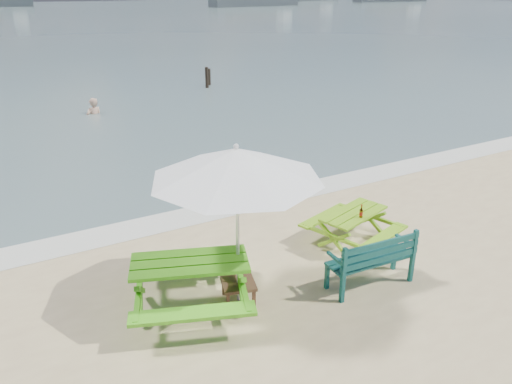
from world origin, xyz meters
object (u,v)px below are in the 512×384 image
side_table (238,291)px  picnic_table_left (191,286)px  picnic_table_right (353,229)px  swimmer (95,121)px  patio_umbrella (236,164)px  park_bench (370,270)px  beer_bottle (361,213)px

side_table → picnic_table_left: bearing=166.9°
picnic_table_right → swimmer: bearing=98.0°
patio_umbrella → swimmer: size_ratio=1.76×
picnic_table_left → picnic_table_right: size_ratio=1.28×
side_table → swimmer: size_ratio=0.35×
picnic_table_left → park_bench: size_ratio=1.59×
side_table → patio_umbrella: bearing=0.0°
picnic_table_right → park_bench: (-0.67, -1.24, -0.04)m
side_table → beer_bottle: bearing=6.8°
swimmer → park_bench: bearing=-85.3°
park_bench → beer_bottle: size_ratio=6.07×
park_bench → picnic_table_right: bearing=61.7°
picnic_table_left → park_bench: (2.83, -0.85, -0.12)m
beer_bottle → patio_umbrella: bearing=-173.2°
picnic_table_left → swimmer: size_ratio=1.35×
picnic_table_left → side_table: size_ratio=3.83×
picnic_table_right → side_table: (-2.77, -0.56, -0.15)m
side_table → beer_bottle: 2.82m
picnic_table_right → side_table: bearing=-168.5°
picnic_table_right → swimmer: size_ratio=1.06×
picnic_table_left → picnic_table_right: (3.50, 0.39, -0.08)m
picnic_table_right → beer_bottle: bearing=-98.9°
beer_bottle → swimmer: size_ratio=0.14×
park_bench → swimmer: 14.57m
side_table → patio_umbrella: (0.00, 0.00, 2.13)m
beer_bottle → park_bench: bearing=-122.1°
patio_umbrella → swimmer: (0.90, 13.82, -2.59)m
park_bench → side_table: park_bench is taller
park_bench → patio_umbrella: 2.99m
park_bench → swimmer: (-1.20, 14.50, -0.57)m
swimmer → side_table: bearing=-93.7°
swimmer → picnic_table_left: bearing=-96.8°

